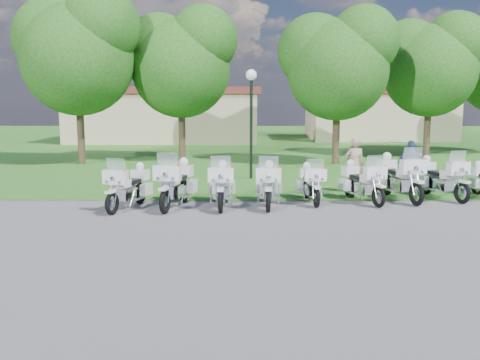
{
  "coord_description": "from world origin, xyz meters",
  "views": [
    {
      "loc": [
        0.03,
        -13.88,
        3.24
      ],
      "look_at": [
        -0.06,
        1.2,
        0.95
      ],
      "focal_mm": 40.0,
      "sensor_mm": 36.0,
      "label": 1
    }
  ],
  "objects_px": {
    "motorcycle_1": "(176,183)",
    "motorcycle_5": "(362,181)",
    "motorcycle_6": "(399,177)",
    "motorcycle_4": "(311,183)",
    "motorcycle_2": "(222,184)",
    "bystander_a": "(354,165)",
    "motorcycle_7": "(441,177)",
    "bystander_c": "(411,166)",
    "lamp_post": "(251,97)",
    "motorcycle_0": "(129,186)",
    "motorcycle_3": "(269,184)"
  },
  "relations": [
    {
      "from": "motorcycle_6",
      "to": "lamp_post",
      "type": "bearing_deg",
      "value": -56.94
    },
    {
      "from": "motorcycle_1",
      "to": "motorcycle_3",
      "type": "xyz_separation_m",
      "value": [
        2.81,
        0.16,
        -0.05
      ]
    },
    {
      "from": "motorcycle_5",
      "to": "motorcycle_4",
      "type": "bearing_deg",
      "value": -17.35
    },
    {
      "from": "motorcycle_7",
      "to": "motorcycle_5",
      "type": "bearing_deg",
      "value": -5.21
    },
    {
      "from": "motorcycle_7",
      "to": "lamp_post",
      "type": "relative_size",
      "value": 0.53
    },
    {
      "from": "motorcycle_2",
      "to": "bystander_a",
      "type": "distance_m",
      "value": 5.2
    },
    {
      "from": "motorcycle_4",
      "to": "motorcycle_3",
      "type": "bearing_deg",
      "value": 19.48
    },
    {
      "from": "motorcycle_5",
      "to": "bystander_a",
      "type": "bearing_deg",
      "value": -113.06
    },
    {
      "from": "motorcycle_3",
      "to": "motorcycle_6",
      "type": "xyz_separation_m",
      "value": [
        4.27,
        1.09,
        0.07
      ]
    },
    {
      "from": "motorcycle_1",
      "to": "motorcycle_5",
      "type": "bearing_deg",
      "value": -161.35
    },
    {
      "from": "motorcycle_1",
      "to": "motorcycle_2",
      "type": "distance_m",
      "value": 1.38
    },
    {
      "from": "motorcycle_1",
      "to": "bystander_c",
      "type": "distance_m",
      "value": 8.45
    },
    {
      "from": "motorcycle_6",
      "to": "motorcycle_4",
      "type": "bearing_deg",
      "value": -3.62
    },
    {
      "from": "motorcycle_3",
      "to": "bystander_a",
      "type": "xyz_separation_m",
      "value": [
        3.1,
        2.43,
        0.29
      ]
    },
    {
      "from": "motorcycle_2",
      "to": "bystander_c",
      "type": "distance_m",
      "value": 7.14
    },
    {
      "from": "motorcycle_1",
      "to": "motorcycle_4",
      "type": "xyz_separation_m",
      "value": [
        4.16,
        0.77,
        -0.11
      ]
    },
    {
      "from": "motorcycle_1",
      "to": "motorcycle_6",
      "type": "xyz_separation_m",
      "value": [
        7.08,
        1.25,
        0.02
      ]
    },
    {
      "from": "motorcycle_4",
      "to": "motorcycle_7",
      "type": "distance_m",
      "value": 4.44
    },
    {
      "from": "motorcycle_3",
      "to": "bystander_c",
      "type": "xyz_separation_m",
      "value": [
        5.15,
        2.66,
        0.22
      ]
    },
    {
      "from": "motorcycle_4",
      "to": "motorcycle_1",
      "type": "bearing_deg",
      "value": 5.91
    },
    {
      "from": "motorcycle_0",
      "to": "motorcycle_7",
      "type": "relative_size",
      "value": 0.97
    },
    {
      "from": "motorcycle_3",
      "to": "motorcycle_4",
      "type": "relative_size",
      "value": 1.1
    },
    {
      "from": "motorcycle_3",
      "to": "motorcycle_4",
      "type": "height_order",
      "value": "motorcycle_3"
    },
    {
      "from": "motorcycle_2",
      "to": "motorcycle_4",
      "type": "height_order",
      "value": "motorcycle_2"
    },
    {
      "from": "motorcycle_0",
      "to": "motorcycle_4",
      "type": "height_order",
      "value": "motorcycle_0"
    },
    {
      "from": "motorcycle_1",
      "to": "bystander_a",
      "type": "relative_size",
      "value": 1.33
    },
    {
      "from": "motorcycle_2",
      "to": "motorcycle_5",
      "type": "xyz_separation_m",
      "value": [
        4.41,
        0.76,
        -0.03
      ]
    },
    {
      "from": "motorcycle_7",
      "to": "bystander_c",
      "type": "bearing_deg",
      "value": -85.54
    },
    {
      "from": "motorcycle_2",
      "to": "bystander_a",
      "type": "xyz_separation_m",
      "value": [
        4.53,
        2.54,
        0.28
      ]
    },
    {
      "from": "bystander_c",
      "to": "motorcycle_1",
      "type": "bearing_deg",
      "value": 24.12
    },
    {
      "from": "motorcycle_4",
      "to": "motorcycle_7",
      "type": "bearing_deg",
      "value": -175.16
    },
    {
      "from": "lamp_post",
      "to": "bystander_c",
      "type": "bearing_deg",
      "value": -27.91
    },
    {
      "from": "motorcycle_5",
      "to": "motorcycle_7",
      "type": "height_order",
      "value": "motorcycle_7"
    },
    {
      "from": "motorcycle_0",
      "to": "motorcycle_6",
      "type": "bearing_deg",
      "value": -153.37
    },
    {
      "from": "motorcycle_6",
      "to": "lamp_post",
      "type": "xyz_separation_m",
      "value": [
        -4.73,
        4.55,
        2.57
      ]
    },
    {
      "from": "motorcycle_3",
      "to": "lamp_post",
      "type": "bearing_deg",
      "value": -82.11
    },
    {
      "from": "lamp_post",
      "to": "motorcycle_2",
      "type": "bearing_deg",
      "value": -99.6
    },
    {
      "from": "motorcycle_3",
      "to": "bystander_c",
      "type": "distance_m",
      "value": 5.8
    },
    {
      "from": "motorcycle_3",
      "to": "lamp_post",
      "type": "height_order",
      "value": "lamp_post"
    },
    {
      "from": "bystander_c",
      "to": "motorcycle_3",
      "type": "bearing_deg",
      "value": 31.92
    },
    {
      "from": "motorcycle_2",
      "to": "lamp_post",
      "type": "bearing_deg",
      "value": -99.76
    },
    {
      "from": "bystander_c",
      "to": "motorcycle_4",
      "type": "bearing_deg",
      "value": 33.07
    },
    {
      "from": "motorcycle_0",
      "to": "lamp_post",
      "type": "relative_size",
      "value": 0.52
    },
    {
      "from": "motorcycle_6",
      "to": "bystander_c",
      "type": "distance_m",
      "value": 1.81
    },
    {
      "from": "bystander_c",
      "to": "motorcycle_5",
      "type": "bearing_deg",
      "value": 47.42
    },
    {
      "from": "motorcycle_6",
      "to": "bystander_c",
      "type": "xyz_separation_m",
      "value": [
        0.88,
        1.58,
        0.15
      ]
    },
    {
      "from": "motorcycle_2",
      "to": "motorcycle_6",
      "type": "xyz_separation_m",
      "value": [
        5.7,
        1.19,
        0.06
      ]
    },
    {
      "from": "motorcycle_0",
      "to": "motorcycle_1",
      "type": "distance_m",
      "value": 1.41
    },
    {
      "from": "motorcycle_2",
      "to": "motorcycle_4",
      "type": "xyz_separation_m",
      "value": [
        2.78,
        0.71,
        -0.07
      ]
    },
    {
      "from": "motorcycle_5",
      "to": "motorcycle_2",
      "type": "bearing_deg",
      "value": -9.37
    }
  ]
}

